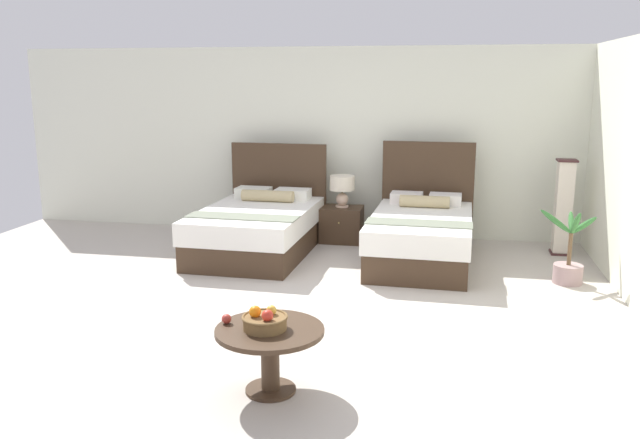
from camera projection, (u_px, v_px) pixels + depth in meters
ground_plane at (305, 308)px, 6.35m from camera, size 9.91×10.01×0.02m
wall_back at (354, 142)px, 9.15m from camera, size 9.91×0.12×2.61m
bed_near_window at (258, 227)px, 8.26m from camera, size 1.38×2.11×1.30m
bed_near_corner at (421, 234)px, 7.88m from camera, size 1.24×2.09×1.37m
nightstand at (342, 224)px, 8.86m from camera, size 0.55×0.49×0.48m
table_lamp at (342, 186)px, 8.77m from camera, size 0.34×0.34×0.42m
coffee_table at (270, 344)px, 4.58m from camera, size 0.77×0.77×0.48m
fruit_bowl at (265, 321)px, 4.52m from camera, size 0.32×0.32×0.17m
loose_apple at (226, 319)px, 4.63m from camera, size 0.07×0.07×0.07m
floor_lamp_corner at (563, 207)px, 8.15m from camera, size 0.24×0.24×1.20m
potted_palm at (568, 263)px, 7.06m from camera, size 0.62×0.53×0.85m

